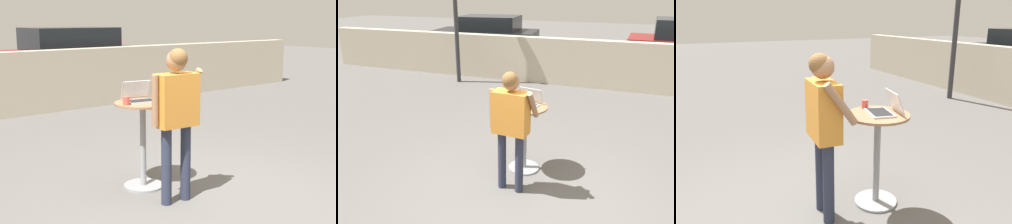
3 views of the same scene
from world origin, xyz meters
TOP-DOWN VIEW (x-y plane):
  - ground_plane at (0.00, 0.00)m, footprint 50.00×50.00m
  - pavement_kerb at (0.00, 5.71)m, footprint 17.30×0.35m
  - cafe_table at (-0.25, 0.81)m, footprint 0.65×0.65m
  - laptop at (-0.24, 0.88)m, footprint 0.40×0.39m
  - coffee_mug at (-0.49, 0.79)m, footprint 0.10×0.07m
  - standing_person at (-0.25, 0.22)m, footprint 0.61×0.35m
  - parked_car_near_street at (3.09, 8.53)m, footprint 4.44×2.14m

SIDE VIEW (x-z plane):
  - ground_plane at x=0.00m, z-range 0.00..0.00m
  - cafe_table at x=-0.25m, z-range 0.12..1.13m
  - pavement_kerb at x=0.00m, z-range 0.00..1.29m
  - parked_car_near_street at x=3.09m, z-range 0.01..1.70m
  - standing_person at x=-0.25m, z-range 0.23..1.87m
  - coffee_mug at x=-0.49m, z-range 1.00..1.09m
  - laptop at x=-0.24m, z-range 0.94..1.17m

